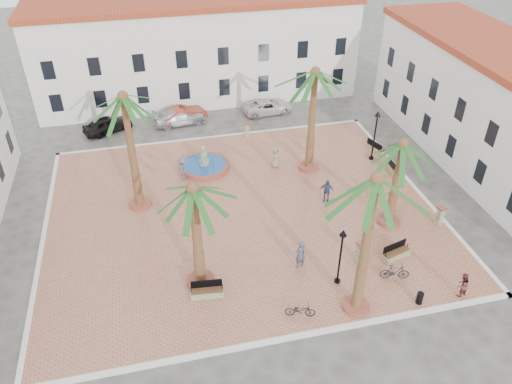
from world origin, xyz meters
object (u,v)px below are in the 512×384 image
fountain (204,165)px  car_black (108,124)px  bench_s (207,292)px  bollard_se (361,253)px  palm_e (401,155)px  bicycle_a (300,310)px  car_red (183,114)px  bench_se (396,254)px  palm_nw (125,109)px  bench_e (395,170)px  bicycle_b (395,272)px  pedestrian_fountain_a (275,158)px  pedestrian_fountain_b (327,191)px  palm_s (374,195)px  bollard_e (440,215)px  bench_ne (376,148)px  lamppost_s (341,248)px  car_silver (180,117)px  palm_ne (315,83)px  lamppost_e (376,127)px  cyclist_b (462,285)px  car_white (268,107)px  palm_sw (194,201)px  cyclist_a (300,254)px  pedestrian_east (392,200)px  pedestrian_north (183,169)px  bollard_n (247,129)px

fountain → car_black: fountain is taller
bench_s → bollard_se: bearing=9.4°
palm_e → bicycle_a: bearing=-142.2°
fountain → car_red: (-0.62, 8.66, 0.29)m
bench_se → palm_nw: bearing=133.0°
bench_e → bicycle_b: 11.57m
pedestrian_fountain_a → pedestrian_fountain_b: pedestrian_fountain_b is taller
palm_s → bollard_e: 11.98m
bench_ne → lamppost_s: 15.93m
car_silver → car_red: bearing=-50.4°
car_silver → palm_ne: bearing=-145.3°
lamppost_e → cyclist_b: 15.01m
car_black → car_white: size_ratio=0.92×
palm_sw → cyclist_a: 7.60m
lamppost_e → pedestrian_fountain_b: size_ratio=2.43×
pedestrian_east → pedestrian_fountain_a: bearing=-118.5°
bench_s → car_black: car_black is taller
car_black → car_silver: car_black is taller
bench_ne → pedestrian_east: bearing=145.1°
pedestrian_fountain_b → car_white: 14.89m
pedestrian_fountain_b → car_silver: 16.96m
palm_sw → palm_e: (12.98, 2.62, -0.52)m
palm_ne → bench_e: (6.16, -2.23, -6.72)m
palm_s → car_silver: bearing=105.8°
palm_nw → car_black: palm_nw is taller
pedestrian_east → car_silver: size_ratio=0.36×
palm_sw → bicycle_b: size_ratio=4.08×
palm_nw → cyclist_b: (16.98, -12.75, -6.53)m
bench_se → pedestrian_north: (-11.59, 11.52, 0.70)m
lamppost_s → bollard_e: (8.46, 3.48, -1.90)m
bollard_e → car_silver: bearing=128.7°
pedestrian_north → bench_e: bearing=-95.4°
palm_nw → palm_ne: bearing=8.3°
palm_nw → pedestrian_fountain_a: palm_nw is taller
palm_nw → car_white: (12.38, 12.38, -6.83)m
bench_s → car_black: bearing=110.3°
palm_ne → bench_se: size_ratio=4.26×
palm_sw → bicycle_a: 8.07m
bench_e → bench_s: bearing=123.2°
bicycle_a → palm_s: bearing=-76.2°
bicycle_a → pedestrian_fountain_b: (4.94, 9.62, 0.43)m
pedestrian_east → cyclist_a: bearing=-42.5°
palm_sw → cyclist_a: size_ratio=3.57×
palm_s → lamppost_e: (7.31, 14.32, -4.67)m
bench_e → bollard_n: (-9.72, 8.40, 0.37)m
cyclist_a → car_white: cyclist_a is taller
palm_ne → lamppost_s: (-2.27, -12.09, -4.39)m
bench_se → pedestrian_fountain_b: bearing=92.3°
bollard_se → bicycle_b: bearing=-51.0°
bench_ne → lamppost_e: bearing=123.4°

